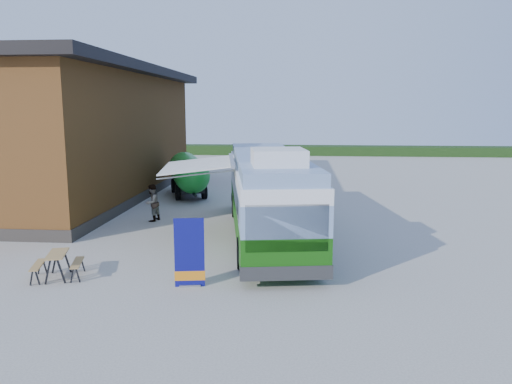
# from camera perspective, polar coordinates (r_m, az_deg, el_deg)

# --- Properties ---
(ground) EXTENTS (100.00, 100.00, 0.00)m
(ground) POSITION_cam_1_polar(r_m,az_deg,el_deg) (18.80, -2.05, -6.29)
(ground) COLOR #BCB7AD
(ground) RESTS_ON ground
(barn) EXTENTS (9.60, 21.20, 7.50)m
(barn) POSITION_cam_1_polar(r_m,az_deg,el_deg) (30.76, -19.59, 6.13)
(barn) COLOR brown
(barn) RESTS_ON ground
(hedge) EXTENTS (40.00, 3.00, 1.00)m
(hedge) POSITION_cam_1_polar(r_m,az_deg,el_deg) (56.43, 10.90, 4.67)
(hedge) COLOR #264419
(hedge) RESTS_ON ground
(bus) EXTENTS (4.58, 12.82, 3.86)m
(bus) POSITION_cam_1_polar(r_m,az_deg,el_deg) (19.95, 1.28, 0.07)
(bus) COLOR #1F6210
(bus) RESTS_ON ground
(awning) EXTENTS (3.45, 4.86, 0.54)m
(awning) POSITION_cam_1_polar(r_m,az_deg,el_deg) (19.95, -6.12, 2.81)
(awning) COLOR white
(awning) RESTS_ON ground
(banner) EXTENTS (0.88, 0.27, 2.04)m
(banner) POSITION_cam_1_polar(r_m,az_deg,el_deg) (14.65, -7.61, -7.59)
(banner) COLOR navy
(banner) RESTS_ON ground
(picnic_table) EXTENTS (1.68, 1.57, 0.79)m
(picnic_table) POSITION_cam_1_polar(r_m,az_deg,el_deg) (16.43, -21.75, -7.18)
(picnic_table) COLOR #A5814E
(picnic_table) RESTS_ON ground
(person_a) EXTENTS (0.68, 0.67, 1.58)m
(person_a) POSITION_cam_1_polar(r_m,az_deg,el_deg) (25.66, -1.46, -0.18)
(person_a) COLOR #999999
(person_a) RESTS_ON ground
(person_b) EXTENTS (0.88, 1.00, 1.71)m
(person_b) POSITION_cam_1_polar(r_m,az_deg,el_deg) (23.34, -11.80, -1.21)
(person_b) COLOR #999999
(person_b) RESTS_ON ground
(slurry_tanker) EXTENTS (3.34, 6.26, 2.41)m
(slurry_tanker) POSITION_cam_1_polar(r_m,az_deg,el_deg) (29.72, -7.76, 2.23)
(slurry_tanker) COLOR green
(slurry_tanker) RESTS_ON ground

